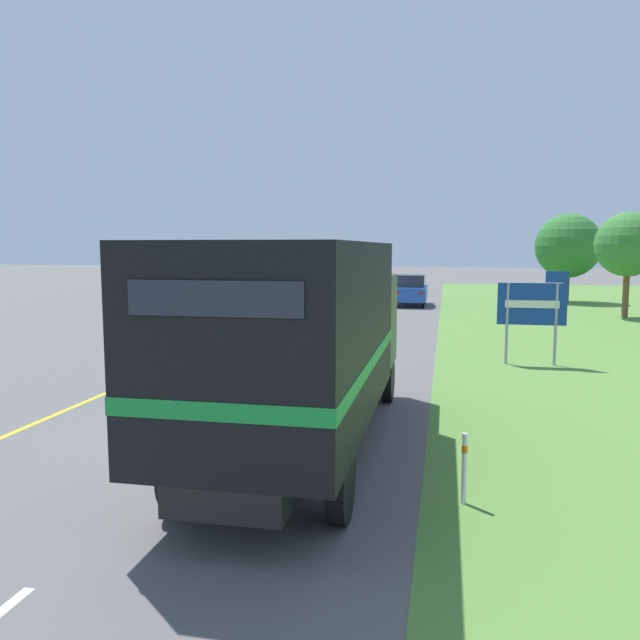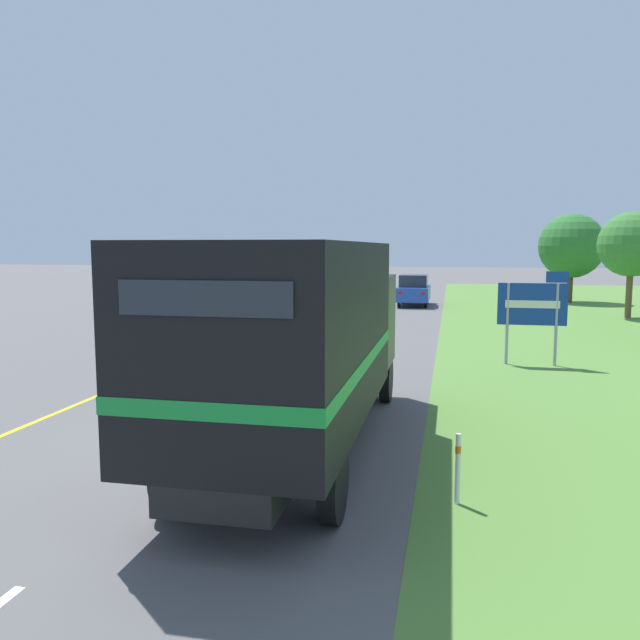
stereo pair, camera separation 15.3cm
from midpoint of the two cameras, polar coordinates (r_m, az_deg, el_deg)
name	(u,v)px [view 2 (the right image)]	position (r m, az deg, el deg)	size (l,w,h in m)	color
ground_plane	(207,440)	(11.26, -9.92, -10.80)	(200.00, 200.00, 0.00)	#5B5959
edge_line_yellow	(276,321)	(28.52, -3.93, -0.12)	(0.12, 64.49, 0.01)	yellow
centre_dash_near	(217,433)	(11.67, -9.06, -10.14)	(0.12, 2.60, 0.01)	white
centre_dash_mid_a	(302,366)	(17.81, -1.44, -4.21)	(0.12, 2.60, 0.01)	white
centre_dash_mid_b	(342,334)	(24.19, 2.17, -1.33)	(0.12, 2.60, 0.01)	white
centre_dash_far	(365,316)	(30.67, 4.26, 0.35)	(0.12, 2.60, 0.01)	white
centre_dash_farthest	(380,304)	(37.19, 5.62, 1.44)	(0.12, 2.60, 0.01)	white
horse_trailer_truck	(298,336)	(10.07, -1.56, -1.47)	(2.47, 8.33, 3.43)	black
lead_car_white	(305,301)	(27.05, -1.23, 1.73)	(1.80, 4.44, 2.09)	black
lead_car_blue_ahead	(414,290)	(36.54, 8.69, 2.75)	(1.80, 4.14, 1.81)	black
highway_sign	(534,307)	(18.75, 19.17, 1.17)	(1.91, 0.09, 2.69)	#9E9EA3
roadside_tree_mid	(632,245)	(33.13, 26.73, 6.18)	(3.07, 3.07, 5.04)	brown
roadside_tree_far	(572,246)	(41.25, 22.11, 6.29)	(3.93, 3.93, 5.42)	brown
delineator_post	(458,467)	(8.57, 12.99, -12.94)	(0.08, 0.08, 0.95)	white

